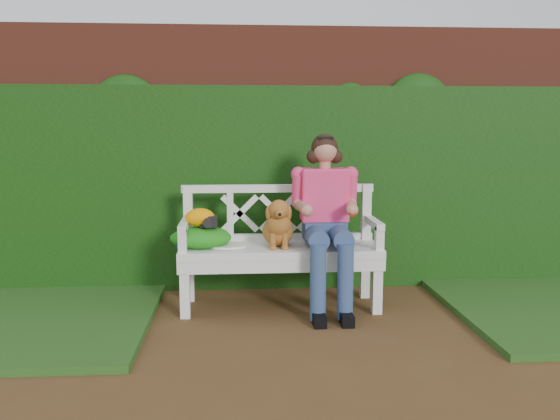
{
  "coord_description": "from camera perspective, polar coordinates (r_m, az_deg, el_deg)",
  "views": [
    {
      "loc": [
        -0.48,
        -3.29,
        1.38
      ],
      "look_at": [
        -0.17,
        1.08,
        0.75
      ],
      "focal_mm": 38.0,
      "sensor_mm": 36.0,
      "label": 1
    }
  ],
  "objects": [
    {
      "name": "garden_bench",
      "position": [
        4.53,
        0.0,
        -6.4
      ],
      "size": [
        1.65,
        0.81,
        0.48
      ],
      "primitive_type": null,
      "rotation": [
        0.0,
        0.0,
        -0.14
      ],
      "color": "white",
      "rests_on": "ground"
    },
    {
      "name": "tennis_racket",
      "position": [
        4.41,
        -5.38,
        -3.46
      ],
      "size": [
        0.58,
        0.33,
        0.03
      ],
      "primitive_type": null,
      "rotation": [
        0.0,
        0.0,
        0.2
      ],
      "color": "silver",
      "rests_on": "garden_bench"
    },
    {
      "name": "brick_wall",
      "position": [
        5.22,
        1.21,
        5.1
      ],
      "size": [
        10.0,
        0.3,
        2.2
      ],
      "primitive_type": "cube",
      "color": "brown",
      "rests_on": "ground"
    },
    {
      "name": "ivy_hedge",
      "position": [
        5.02,
        1.43,
        2.11
      ],
      "size": [
        10.0,
        0.18,
        1.7
      ],
      "primitive_type": "cube",
      "color": "#1D5210",
      "rests_on": "ground"
    },
    {
      "name": "green_bag",
      "position": [
        4.43,
        -7.64,
        -2.6
      ],
      "size": [
        0.48,
        0.39,
        0.15
      ],
      "primitive_type": null,
      "rotation": [
        0.0,
        0.0,
        -0.09
      ],
      "color": "#2B971C",
      "rests_on": "garden_bench"
    },
    {
      "name": "ground",
      "position": [
        3.6,
        4.02,
        -14.35
      ],
      "size": [
        60.0,
        60.0,
        0.0
      ],
      "primitive_type": "plane",
      "color": "#50311A"
    },
    {
      "name": "seated_woman",
      "position": [
        4.47,
        4.34,
        -1.6
      ],
      "size": [
        0.76,
        0.85,
        1.25
      ],
      "primitive_type": null,
      "rotation": [
        0.0,
        0.0,
        0.41
      ],
      "color": "#D82941",
      "rests_on": "ground"
    },
    {
      "name": "baseball_glove",
      "position": [
        4.41,
        -7.7,
        -0.72
      ],
      "size": [
        0.24,
        0.19,
        0.14
      ],
      "primitive_type": "ellipsoid",
      "rotation": [
        0.0,
        0.0,
        -0.13
      ],
      "color": "orange",
      "rests_on": "green_bag"
    },
    {
      "name": "dog",
      "position": [
        4.39,
        -0.19,
        -1.19
      ],
      "size": [
        0.3,
        0.37,
        0.37
      ],
      "primitive_type": null,
      "rotation": [
        0.0,
        0.0,
        0.19
      ],
      "color": "#9C572B",
      "rests_on": "garden_bench"
    },
    {
      "name": "camera_item",
      "position": [
        4.4,
        -6.89,
        -1.08
      ],
      "size": [
        0.13,
        0.1,
        0.08
      ],
      "primitive_type": "cube",
      "rotation": [
        0.0,
        0.0,
        0.02
      ],
      "color": "black",
      "rests_on": "green_bag"
    }
  ]
}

